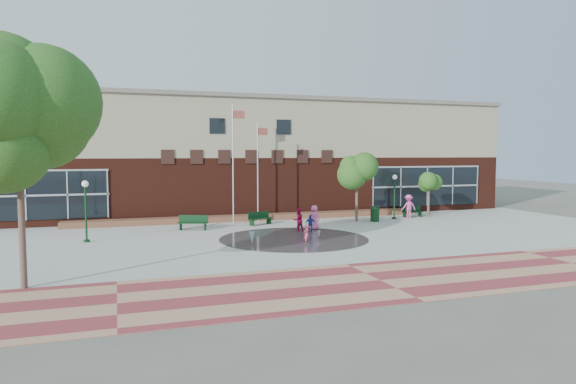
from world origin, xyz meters
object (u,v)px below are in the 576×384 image
object	(u,v)px
flagpole_left	(234,158)
tree_big_left	(18,119)
flagpole_right	(258,167)
child_splash	(307,234)
bench_left	(193,225)
trash_can	(375,214)

from	to	relation	value
flagpole_left	tree_big_left	bearing A→B (deg)	-135.85
flagpole_right	child_splash	distance (m)	9.61
flagpole_left	bench_left	xyz separation A→B (m)	(-3.08, -1.95, -4.25)
flagpole_left	child_splash	size ratio (longest dim) A/B	7.63
flagpole_right	trash_can	distance (m)	8.91
flagpole_right	trash_can	xyz separation A→B (m)	(8.00, -2.02, -3.35)
flagpole_right	child_splash	bearing A→B (deg)	-101.22
bench_left	trash_can	world-z (taller)	trash_can
flagpole_right	bench_left	size ratio (longest dim) A/B	3.62
flagpole_right	tree_big_left	bearing A→B (deg)	-144.01
bench_left	tree_big_left	size ratio (longest dim) A/B	0.23
flagpole_left	child_splash	bearing A→B (deg)	-86.20
flagpole_right	child_splash	xyz separation A→B (m)	(0.20, -9.00, -3.37)
bench_left	tree_big_left	xyz separation A→B (m)	(-7.74, -12.19, 5.72)
flagpole_left	tree_big_left	size ratio (longest dim) A/B	0.97
flagpole_right	bench_left	xyz separation A→B (m)	(-4.82, -1.99, -3.60)
flagpole_left	flagpole_right	xyz separation A→B (m)	(1.74, 0.04, -0.65)
bench_left	child_splash	world-z (taller)	child_splash
trash_can	child_splash	size ratio (longest dim) A/B	1.02
flagpole_left	tree_big_left	world-z (taller)	tree_big_left
child_splash	flagpole_right	bearing A→B (deg)	-125.08
child_splash	tree_big_left	bearing A→B (deg)	-14.23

